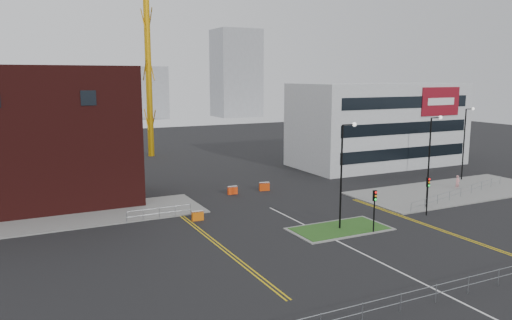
# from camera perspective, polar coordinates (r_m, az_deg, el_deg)

# --- Properties ---
(ground) EXTENTS (200.00, 200.00, 0.00)m
(ground) POSITION_cam_1_polar(r_m,az_deg,el_deg) (36.74, 14.43, -11.46)
(ground) COLOR black
(ground) RESTS_ON ground
(pavement_left) EXTENTS (28.00, 8.00, 0.12)m
(pavement_left) POSITION_cam_1_polar(r_m,az_deg,el_deg) (49.51, -22.39, -6.33)
(pavement_left) COLOR slate
(pavement_left) RESTS_ON ground
(pavement_right) EXTENTS (24.00, 10.00, 0.12)m
(pavement_right) POSITION_cam_1_polar(r_m,az_deg,el_deg) (61.26, 21.51, -3.32)
(pavement_right) COLOR slate
(pavement_right) RESTS_ON ground
(island_kerb) EXTENTS (8.60, 4.60, 0.08)m
(island_kerb) POSITION_cam_1_polar(r_m,az_deg,el_deg) (43.82, 9.54, -7.78)
(island_kerb) COLOR slate
(island_kerb) RESTS_ON ground
(grass_island) EXTENTS (8.00, 4.00, 0.12)m
(grass_island) POSITION_cam_1_polar(r_m,az_deg,el_deg) (43.81, 9.54, -7.75)
(grass_island) COLOR #1E4818
(grass_island) RESTS_ON ground
(brick_building) EXTENTS (24.20, 10.07, 14.24)m
(brick_building) POSITION_cam_1_polar(r_m,az_deg,el_deg) (54.06, -26.46, 2.02)
(brick_building) COLOR #401210
(brick_building) RESTS_ON ground
(office_block) EXTENTS (25.00, 12.20, 12.00)m
(office_block) POSITION_cam_1_polar(r_m,az_deg,el_deg) (75.90, 13.75, 3.98)
(office_block) COLOR silver
(office_block) RESTS_ON ground
(streetlamp_island) EXTENTS (1.46, 0.36, 9.18)m
(streetlamp_island) POSITION_cam_1_polar(r_m,az_deg,el_deg) (42.67, 9.98, -0.83)
(streetlamp_island) COLOR black
(streetlamp_island) RESTS_ON ground
(streetlamp_right_near) EXTENTS (1.46, 0.36, 9.18)m
(streetlamp_right_near) POSITION_cam_1_polar(r_m,az_deg,el_deg) (52.01, 19.36, 0.62)
(streetlamp_right_near) COLOR black
(streetlamp_right_near) RESTS_ON ground
(streetlamp_right_far) EXTENTS (1.46, 0.36, 9.18)m
(streetlamp_right_far) POSITION_cam_1_polar(r_m,az_deg,el_deg) (67.63, 22.82, 2.36)
(streetlamp_right_far) COLOR black
(streetlamp_right_far) RESTS_ON ground
(traffic_light_island) EXTENTS (0.28, 0.33, 3.65)m
(traffic_light_island) POSITION_cam_1_polar(r_m,az_deg,el_deg) (42.80, 13.40, -4.81)
(traffic_light_island) COLOR black
(traffic_light_island) RESTS_ON ground
(traffic_light_right) EXTENTS (0.28, 0.33, 3.65)m
(traffic_light_right) POSITION_cam_1_polar(r_m,az_deg,el_deg) (49.56, 19.06, -3.13)
(traffic_light_right) COLOR black
(traffic_light_right) RESTS_ON ground
(railing_front) EXTENTS (24.05, 0.05, 1.10)m
(railing_front) POSITION_cam_1_polar(r_m,az_deg,el_deg) (32.53, 21.58, -13.18)
(railing_front) COLOR gray
(railing_front) RESTS_ON ground
(railing_left) EXTENTS (6.05, 0.05, 1.10)m
(railing_left) POSITION_cam_1_polar(r_m,az_deg,el_deg) (46.90, -10.99, -5.77)
(railing_left) COLOR gray
(railing_left) RESTS_ON ground
(railing_right) EXTENTS (19.05, 5.05, 1.10)m
(railing_right) POSITION_cam_1_polar(r_m,az_deg,el_deg) (58.40, 22.38, -3.26)
(railing_right) COLOR gray
(railing_right) RESTS_ON ground
(centre_line) EXTENTS (0.15, 30.00, 0.01)m
(centre_line) POSITION_cam_1_polar(r_m,az_deg,el_deg) (38.17, 12.44, -10.57)
(centre_line) COLOR silver
(centre_line) RESTS_ON ground
(yellow_left_a) EXTENTS (0.12, 24.00, 0.01)m
(yellow_left_a) POSITION_cam_1_polar(r_m,az_deg,el_deg) (40.43, -5.09, -9.22)
(yellow_left_a) COLOR gold
(yellow_left_a) RESTS_ON ground
(yellow_left_b) EXTENTS (0.12, 24.00, 0.01)m
(yellow_left_b) POSITION_cam_1_polar(r_m,az_deg,el_deg) (40.53, -4.69, -9.17)
(yellow_left_b) COLOR gold
(yellow_left_b) RESTS_ON ground
(yellow_right_a) EXTENTS (0.12, 20.00, 0.01)m
(yellow_right_a) POSITION_cam_1_polar(r_m,az_deg,el_deg) (47.10, 18.46, -6.96)
(yellow_right_a) COLOR gold
(yellow_right_a) RESTS_ON ground
(yellow_right_b) EXTENTS (0.12, 20.00, 0.01)m
(yellow_right_b) POSITION_cam_1_polar(r_m,az_deg,el_deg) (47.31, 18.72, -6.90)
(yellow_right_b) COLOR gold
(yellow_right_b) RESTS_ON ground
(skyline_b) EXTENTS (24.00, 12.00, 16.00)m
(skyline_b) POSITION_cam_1_polar(r_m,az_deg,el_deg) (159.21, -14.69, 7.42)
(skyline_b) COLOR gray
(skyline_b) RESTS_ON ground
(skyline_c) EXTENTS (14.00, 12.00, 28.00)m
(skyline_c) POSITION_cam_1_polar(r_m,az_deg,el_deg) (165.27, -2.28, 9.86)
(skyline_c) COLOR gray
(skyline_c) RESTS_ON ground
(skyline_d) EXTENTS (30.00, 12.00, 12.00)m
(skyline_d) POSITION_cam_1_polar(r_m,az_deg,el_deg) (166.52, -21.48, 6.46)
(skyline_d) COLOR gray
(skyline_d) RESTS_ON ground
(pedestrian) EXTENTS (0.61, 0.40, 1.66)m
(pedestrian) POSITION_cam_1_polar(r_m,az_deg,el_deg) (62.45, 22.04, -2.40)
(pedestrian) COLOR pink
(pedestrian) RESTS_ON ground
(barrier_left) EXTENTS (1.08, 0.40, 0.89)m
(barrier_left) POSITION_cam_1_polar(r_m,az_deg,el_deg) (45.99, -6.69, -6.30)
(barrier_left) COLOR orange
(barrier_left) RESTS_ON ground
(barrier_mid) EXTENTS (1.22, 0.60, 0.99)m
(barrier_mid) POSITION_cam_1_polar(r_m,az_deg,el_deg) (57.38, 0.96, -3.00)
(barrier_mid) COLOR #D53F0B
(barrier_mid) RESTS_ON ground
(barrier_right) EXTENTS (1.11, 0.41, 0.92)m
(barrier_right) POSITION_cam_1_polar(r_m,az_deg,el_deg) (55.70, -2.70, -3.43)
(barrier_right) COLOR #F13F0D
(barrier_right) RESTS_ON ground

